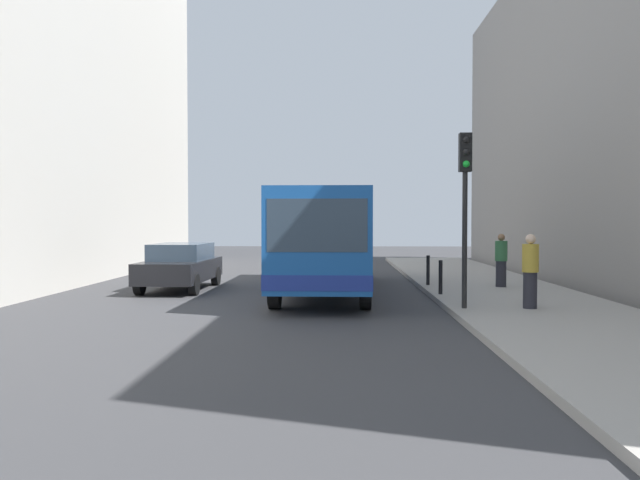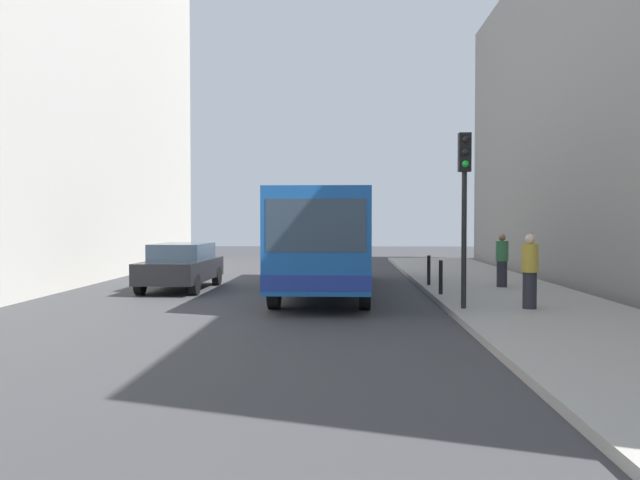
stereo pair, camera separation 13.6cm
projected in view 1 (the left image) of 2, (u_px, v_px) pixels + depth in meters
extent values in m
plane|color=#38383A|center=(315.00, 308.00, 16.26)|extent=(80.00, 80.00, 0.00)
cube|color=#9E9991|center=(530.00, 306.00, 16.09)|extent=(4.40, 40.00, 0.15)
cube|color=#19519E|center=(325.00, 236.00, 19.84)|extent=(2.61, 11.03, 2.50)
cube|color=navy|center=(325.00, 266.00, 19.87)|extent=(2.63, 11.05, 0.36)
cube|color=#2D3D4C|center=(317.00, 225.00, 14.35)|extent=(2.26, 0.08, 1.20)
cube|color=#2D3D4C|center=(326.00, 224.00, 20.33)|extent=(2.62, 9.43, 1.00)
cylinder|color=black|center=(365.00, 289.00, 15.93)|extent=(0.29, 1.00, 1.00)
cylinder|color=black|center=(275.00, 289.00, 16.03)|extent=(0.29, 1.00, 1.00)
cylinder|color=black|center=(359.00, 267.00, 23.72)|extent=(0.29, 1.00, 1.00)
cylinder|color=black|center=(298.00, 267.00, 23.82)|extent=(0.29, 1.00, 1.00)
cube|color=black|center=(180.00, 270.00, 20.47)|extent=(1.90, 4.44, 0.64)
cube|color=#2D3D4C|center=(181.00, 252.00, 20.61)|extent=(1.65, 2.50, 0.52)
cylinder|color=black|center=(194.00, 285.00, 18.94)|extent=(0.23, 0.64, 0.64)
cylinder|color=black|center=(139.00, 284.00, 19.03)|extent=(0.23, 0.64, 0.64)
cylinder|color=black|center=(216.00, 276.00, 21.94)|extent=(0.23, 0.64, 0.64)
cylinder|color=black|center=(169.00, 276.00, 22.02)|extent=(0.23, 0.64, 0.64)
cylinder|color=black|center=(465.00, 240.00, 15.03)|extent=(0.12, 0.12, 3.20)
cube|color=black|center=(465.00, 152.00, 14.97)|extent=(0.28, 0.24, 0.90)
sphere|color=black|center=(466.00, 140.00, 14.83)|extent=(0.16, 0.16, 0.16)
sphere|color=black|center=(466.00, 152.00, 14.84)|extent=(0.16, 0.16, 0.16)
sphere|color=green|center=(466.00, 164.00, 14.85)|extent=(0.16, 0.16, 0.16)
cylinder|color=black|center=(441.00, 277.00, 17.98)|extent=(0.11, 0.11, 0.95)
cylinder|color=black|center=(428.00, 270.00, 20.54)|extent=(0.11, 0.11, 0.95)
cylinder|color=#26262D|center=(530.00, 290.00, 15.02)|extent=(0.32, 0.32, 0.85)
cylinder|color=gold|center=(530.00, 258.00, 15.00)|extent=(0.38, 0.38, 0.66)
sphere|color=beige|center=(531.00, 239.00, 14.99)|extent=(0.23, 0.23, 0.23)
cylinder|color=#26262D|center=(501.00, 274.00, 19.98)|extent=(0.32, 0.32, 0.81)
cylinder|color=#336B3F|center=(501.00, 251.00, 19.96)|extent=(0.38, 0.38, 0.62)
sphere|color=#8C6647|center=(501.00, 237.00, 19.95)|extent=(0.22, 0.22, 0.22)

